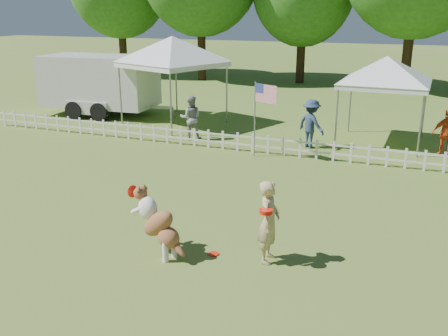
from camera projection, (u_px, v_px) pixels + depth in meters
name	position (u px, v px, depth m)	size (l,w,h in m)	color
ground	(169.00, 254.00, 9.13)	(120.00, 120.00, 0.00)	#416C22
picket_fence	(276.00, 145.00, 15.22)	(22.00, 0.08, 0.60)	silver
handler	(269.00, 222.00, 8.68)	(0.55, 0.36, 1.50)	tan
dog	(159.00, 224.00, 8.92)	(1.19, 0.40, 1.23)	brown
frisbee_on_turf	(214.00, 254.00, 9.12)	(0.20, 0.20, 0.02)	red
canopy_tent_left	(173.00, 82.00, 19.05)	(3.14, 3.14, 3.24)	white
canopy_tent_right	(383.00, 102.00, 16.22)	(2.71, 2.71, 2.80)	white
cargo_trailer	(100.00, 85.00, 20.79)	(5.69, 2.50, 2.50)	silver
flag_pole	(255.00, 120.00, 14.84)	(0.87, 0.09, 2.27)	gray
spectator_a	(191.00, 118.00, 16.92)	(0.73, 0.57, 1.50)	gray
spectator_b	(311.00, 124.00, 15.90)	(1.01, 0.58, 1.57)	navy
spectator_c	(447.00, 133.00, 14.97)	(0.85, 0.35, 1.45)	#DD491A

